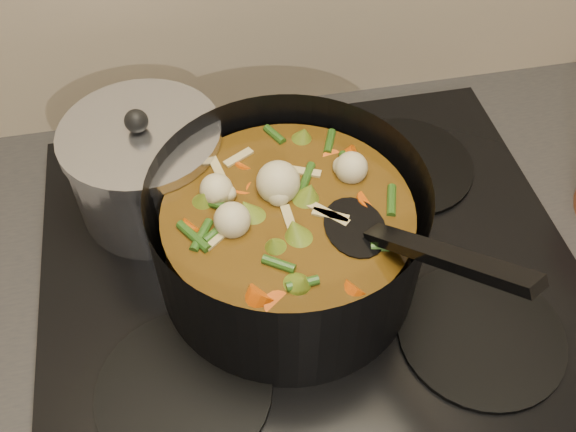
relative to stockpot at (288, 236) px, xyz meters
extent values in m
cube|color=brown|center=(0.03, 0.01, -0.57)|extent=(2.60, 0.60, 0.86)
cube|color=black|center=(0.03, 0.01, -0.11)|extent=(2.64, 0.64, 0.05)
cube|color=black|center=(0.03, 0.01, -0.08)|extent=(0.62, 0.54, 0.02)
cylinder|color=black|center=(-0.13, -0.12, -0.06)|extent=(0.18, 0.18, 0.01)
cylinder|color=black|center=(0.19, -0.12, -0.06)|extent=(0.18, 0.18, 0.01)
cylinder|color=black|center=(-0.13, 0.14, -0.06)|extent=(0.18, 0.18, 0.01)
cylinder|color=black|center=(0.19, 0.14, -0.06)|extent=(0.18, 0.18, 0.01)
cylinder|color=black|center=(0.00, 0.00, 0.00)|extent=(0.36, 0.36, 0.14)
cylinder|color=black|center=(0.00, 0.00, -0.06)|extent=(0.29, 0.29, 0.01)
cylinder|color=#4B300D|center=(0.00, 0.00, -0.01)|extent=(0.26, 0.26, 0.10)
cylinder|color=#E65E0A|center=(0.04, 0.00, 0.04)|extent=(0.03, 0.03, 0.03)
cylinder|color=#E65E0A|center=(0.04, 0.06, 0.04)|extent=(0.04, 0.04, 0.03)
cylinder|color=#E65E0A|center=(-0.03, 0.10, 0.04)|extent=(0.04, 0.04, 0.03)
cylinder|color=#E65E0A|center=(-0.05, 0.02, 0.04)|extent=(0.03, 0.03, 0.03)
cylinder|color=#E65E0A|center=(-0.07, -0.05, 0.04)|extent=(0.04, 0.04, 0.03)
cylinder|color=#E65E0A|center=(0.00, -0.04, 0.04)|extent=(0.04, 0.04, 0.03)
cylinder|color=#E65E0A|center=(0.06, -0.04, 0.04)|extent=(0.04, 0.04, 0.03)
cylinder|color=#E65E0A|center=(0.09, 0.03, 0.04)|extent=(0.03, 0.03, 0.03)
cylinder|color=#E65E0A|center=(0.02, 0.05, 0.04)|extent=(0.04, 0.04, 0.03)
cylinder|color=#E65E0A|center=(-0.05, 0.07, 0.04)|extent=(0.04, 0.04, 0.03)
cylinder|color=#E65E0A|center=(-0.04, 0.00, 0.04)|extent=(0.03, 0.03, 0.03)
sphere|color=beige|center=(0.06, 0.00, 0.05)|extent=(0.04, 0.04, 0.04)
sphere|color=beige|center=(-0.02, 0.06, 0.05)|extent=(0.04, 0.04, 0.04)
sphere|color=beige|center=(-0.05, -0.04, 0.05)|extent=(0.04, 0.04, 0.04)
sphere|color=beige|center=(0.05, -0.03, 0.05)|extent=(0.04, 0.04, 0.04)
cone|color=olive|center=(-0.07, -0.05, 0.05)|extent=(0.04, 0.04, 0.03)
cone|color=olive|center=(0.03, -0.08, 0.05)|extent=(0.04, 0.04, 0.03)
cone|color=olive|center=(0.08, 0.01, 0.05)|extent=(0.04, 0.04, 0.03)
cone|color=olive|center=(0.02, 0.08, 0.05)|extent=(0.04, 0.04, 0.03)
cone|color=olive|center=(-0.07, 0.04, 0.05)|extent=(0.04, 0.04, 0.03)
cone|color=olive|center=(-0.06, -0.05, 0.05)|extent=(0.04, 0.04, 0.03)
cone|color=olive|center=(0.03, -0.08, 0.05)|extent=(0.04, 0.04, 0.03)
cylinder|color=#2C5017|center=(0.03, 0.04, 0.05)|extent=(0.01, 0.04, 0.01)
cylinder|color=#2C5017|center=(-0.02, 0.10, 0.05)|extent=(0.04, 0.03, 0.01)
cylinder|color=#2C5017|center=(-0.07, 0.04, 0.05)|extent=(0.04, 0.02, 0.01)
cylinder|color=#2C5017|center=(-0.06, -0.03, 0.05)|extent=(0.03, 0.04, 0.01)
cylinder|color=#2C5017|center=(-0.01, -0.04, 0.05)|extent=(0.03, 0.04, 0.01)
cylinder|color=#2C5017|center=(0.06, -0.08, 0.05)|extent=(0.04, 0.02, 0.01)
cylinder|color=#2C5017|center=(0.08, 0.00, 0.05)|extent=(0.04, 0.03, 0.01)
cylinder|color=#2C5017|center=(0.04, 0.05, 0.05)|extent=(0.01, 0.04, 0.01)
cylinder|color=#2C5017|center=(-0.01, 0.04, 0.05)|extent=(0.04, 0.03, 0.01)
cylinder|color=#2C5017|center=(-0.09, 0.05, 0.05)|extent=(0.04, 0.02, 0.01)
cylinder|color=#2C5017|center=(-0.08, -0.03, 0.05)|extent=(0.02, 0.04, 0.01)
cylinder|color=#2C5017|center=(-0.02, -0.06, 0.05)|extent=(0.03, 0.04, 0.01)
cube|color=tan|center=(-0.06, 0.04, 0.04)|extent=(0.04, 0.01, 0.00)
cube|color=tan|center=(-0.06, -0.04, 0.04)|extent=(0.02, 0.04, 0.00)
cube|color=tan|center=(0.02, -0.07, 0.04)|extent=(0.04, 0.03, 0.00)
cube|color=tan|center=(0.07, 0.00, 0.04)|extent=(0.04, 0.04, 0.00)
cube|color=tan|center=(0.02, 0.07, 0.04)|extent=(0.03, 0.04, 0.00)
cube|color=tan|center=(-0.06, 0.04, 0.04)|extent=(0.04, 0.02, 0.00)
cube|color=tan|center=(-0.05, -0.05, 0.04)|extent=(0.01, 0.04, 0.00)
ellipsoid|color=black|center=(0.06, -0.04, 0.04)|extent=(0.07, 0.08, 0.01)
cube|color=black|center=(0.11, -0.12, 0.09)|extent=(0.10, 0.16, 0.11)
cylinder|color=silver|center=(-0.14, 0.14, -0.01)|extent=(0.18, 0.18, 0.11)
cylinder|color=silver|center=(-0.14, 0.14, 0.05)|extent=(0.19, 0.19, 0.01)
sphere|color=black|center=(-0.14, 0.14, 0.07)|extent=(0.03, 0.03, 0.03)
camera|label=1|loc=(-0.09, -0.42, 0.55)|focal=40.00mm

